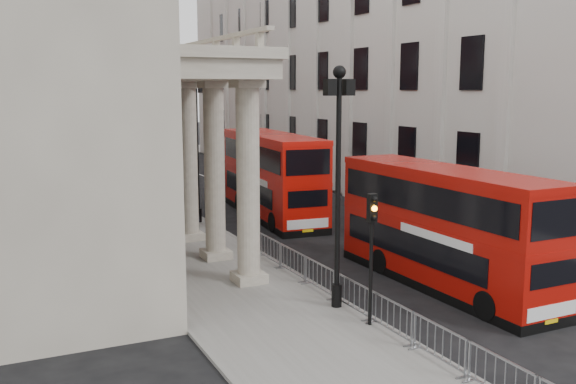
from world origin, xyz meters
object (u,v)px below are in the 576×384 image
object	(u,v)px
traffic_light	(372,235)
pedestrian_b	(127,220)
bus_near	(444,225)
pedestrian_a	(164,229)
bus_far	(272,174)
lamp_post_mid	(197,138)
pedestrian_c	(191,215)
monument_column	(99,36)
lamp_post_south	(338,171)
lamp_post_north	(136,124)

from	to	relation	value
traffic_light	pedestrian_b	bearing A→B (deg)	105.30
bus_near	pedestrian_a	bearing A→B (deg)	129.55
bus_far	pedestrian_b	size ratio (longest dim) A/B	7.20
lamp_post_mid	traffic_light	bearing A→B (deg)	-89.68
lamp_post_mid	pedestrian_c	distance (m)	4.69
traffic_light	pedestrian_b	distance (m)	17.11
monument_column	lamp_post_south	xyz separation A→B (m)	(-6.60, -88.00, -11.07)
traffic_light	bus_near	xyz separation A→B (m)	(5.05, 2.68, -0.67)
pedestrian_a	pedestrian_b	size ratio (longest dim) A/B	1.15
bus_near	pedestrian_b	distance (m)	16.74
lamp_post_mid	bus_far	distance (m)	5.18
monument_column	pedestrian_c	xyz separation A→B (m)	(-7.74, -74.42, -14.93)
monument_column	bus_near	bearing A→B (deg)	-90.95
monument_column	lamp_post_north	xyz separation A→B (m)	(-6.60, -56.00, -11.07)
bus_near	pedestrian_c	bearing A→B (deg)	115.43
bus_near	pedestrian_b	size ratio (longest dim) A/B	6.58
lamp_post_mid	pedestrian_a	world-z (taller)	lamp_post_mid
bus_near	pedestrian_a	distance (m)	13.26
pedestrian_a	pedestrian_c	bearing A→B (deg)	28.91
lamp_post_north	pedestrian_a	bearing A→B (deg)	-98.95
monument_column	lamp_post_mid	bearing A→B (deg)	-95.24
lamp_post_mid	bus_near	bearing A→B (deg)	-71.43
lamp_post_mid	pedestrian_a	distance (m)	7.31
pedestrian_b	bus_far	bearing A→B (deg)	176.74
bus_far	traffic_light	bearing A→B (deg)	-99.05
monument_column	pedestrian_c	distance (m)	76.30
lamp_post_north	bus_near	size ratio (longest dim) A/B	0.77
monument_column	pedestrian_a	world-z (taller)	monument_column
lamp_post_north	pedestrian_c	world-z (taller)	lamp_post_north
lamp_post_mid	pedestrian_b	world-z (taller)	lamp_post_mid
monument_column	pedestrian_b	xyz separation A→B (m)	(-10.98, -73.65, -15.04)
lamp_post_south	lamp_post_mid	xyz separation A→B (m)	(0.00, 16.00, 0.00)
lamp_post_south	monument_column	bearing A→B (deg)	85.71
lamp_post_south	traffic_light	size ratio (longest dim) A/B	1.93
lamp_post_north	pedestrian_c	distance (m)	18.85
lamp_post_mid	bus_far	size ratio (longest dim) A/B	0.70
lamp_post_south	pedestrian_a	xyz separation A→B (m)	(-3.34, 10.76, -3.85)
bus_near	bus_far	xyz separation A→B (m)	(-0.50, 15.43, 0.19)
traffic_light	bus_near	bearing A→B (deg)	27.97
bus_far	lamp_post_north	bearing A→B (deg)	111.35
bus_far	pedestrian_c	size ratio (longest dim) A/B	6.32
monument_column	lamp_post_north	distance (m)	57.46
pedestrian_b	pedestrian_c	xyz separation A→B (m)	(3.24, -0.77, 0.11)
bus_near	pedestrian_b	xyz separation A→B (m)	(-9.53, 13.69, -1.49)
monument_column	bus_far	distance (m)	73.16
bus_near	bus_far	size ratio (longest dim) A/B	0.91
bus_near	bus_far	distance (m)	15.44
monument_column	pedestrian_c	bearing A→B (deg)	-95.94
lamp_post_south	pedestrian_b	xyz separation A→B (m)	(-4.38, 14.35, -3.97)
monument_column	bus_far	bearing A→B (deg)	-91.55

